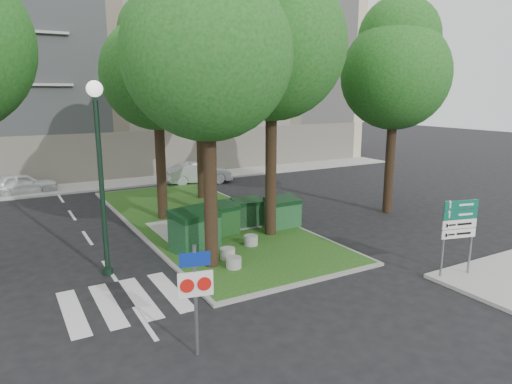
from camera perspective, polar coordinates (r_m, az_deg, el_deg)
ground at (r=14.06m, az=4.51°, el=-11.68°), size 120.00×120.00×0.00m
median_island at (r=20.93m, az=-6.75°, el=-3.46°), size 6.00×16.00×0.12m
median_kerb at (r=20.93m, az=-6.75°, el=-3.49°), size 6.30×16.30×0.10m
building_sidewalk at (r=30.51m, az=-15.40°, el=1.16°), size 42.00×3.00×0.12m
zebra_crossing at (r=13.82m, az=-12.48°, el=-12.37°), size 5.00×3.00×0.01m
apartment_building at (r=37.38m, az=-19.12°, el=15.13°), size 41.00×12.00×16.00m
tree_median_near_left at (r=14.49m, az=-5.90°, el=18.61°), size 5.20×5.20×10.53m
tree_median_near_right at (r=17.97m, az=2.14°, el=19.56°), size 5.60×5.60×11.46m
tree_median_mid at (r=20.70m, az=-12.17°, el=15.54°), size 4.80×4.80×9.99m
tree_median_far at (r=24.73m, az=-7.13°, el=18.25°), size 5.80×5.80×11.93m
tree_street_right at (r=22.69m, az=17.14°, el=14.97°), size 5.00×5.00×10.06m
dumpster_a at (r=16.65m, az=-7.67°, el=-4.77°), size 1.89×1.54×1.53m
dumpster_b at (r=18.40m, az=-4.53°, el=-3.40°), size 1.52×1.16×1.31m
dumpster_c at (r=19.65m, az=-1.09°, el=-2.50°), size 1.34×0.99×1.19m
dumpster_d at (r=19.45m, az=3.33°, el=-2.53°), size 1.41×0.99×1.30m
bollard_left at (r=15.04m, az=-2.80°, el=-8.79°), size 0.50×0.50×0.36m
bollard_right at (r=17.18m, az=-0.64°, el=-6.05°), size 0.52×0.52×0.37m
bollard_mid at (r=15.85m, az=-3.58°, el=-7.66°), size 0.52×0.52×0.37m
litter_bin at (r=26.74m, az=-6.03°, el=0.88°), size 0.39×0.39×0.68m
street_lamp at (r=14.68m, az=-18.98°, el=4.22°), size 0.48×0.48×6.07m
traffic_sign_pole at (r=10.09m, az=-7.59°, el=-11.54°), size 0.76×0.21×2.56m
directional_sign at (r=15.35m, az=24.01°, el=-3.87°), size 1.17×0.35×2.40m
car_white at (r=29.33m, az=-27.11°, el=0.91°), size 3.71×1.70×1.23m
car_silver at (r=29.53m, az=-7.18°, el=2.39°), size 4.32×1.93×1.38m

